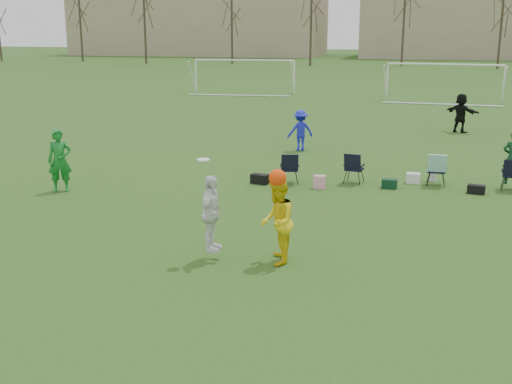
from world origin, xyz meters
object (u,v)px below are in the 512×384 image
(fielder_blue, at_px, (300,130))
(goal_mid, at_px, (445,72))
(center_contest, at_px, (254,218))
(fielder_green_near, at_px, (60,161))
(goal_left, at_px, (244,67))
(fielder_black, at_px, (461,113))

(fielder_blue, distance_m, goal_mid, 20.04)
(center_contest, bearing_deg, goal_mid, 81.76)
(fielder_green_near, xyz_separation_m, fielder_blue, (5.69, 8.15, -0.13))
(fielder_blue, relative_size, goal_mid, 0.22)
(center_contest, height_order, goal_left, goal_left)
(fielder_blue, distance_m, center_contest, 12.53)
(fielder_blue, relative_size, goal_left, 0.22)
(fielder_green_near, height_order, fielder_black, fielder_green_near)
(fielder_blue, height_order, goal_left, goal_left)
(fielder_black, xyz_separation_m, goal_mid, (-0.43, 12.85, 1.02))
(fielder_black, relative_size, goal_mid, 0.24)
(fielder_green_near, height_order, goal_left, goal_left)
(fielder_black, height_order, goal_mid, goal_mid)
(fielder_green_near, relative_size, goal_left, 0.25)
(fielder_green_near, relative_size, fielder_black, 1.04)
(center_contest, bearing_deg, goal_left, 105.68)
(goal_mid, bearing_deg, fielder_blue, -103.19)
(fielder_blue, height_order, goal_mid, goal_mid)
(fielder_black, height_order, goal_left, goal_left)
(fielder_black, distance_m, goal_mid, 12.90)
(fielder_blue, bearing_deg, fielder_black, -164.55)
(goal_left, bearing_deg, center_contest, -79.32)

